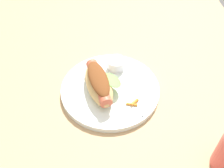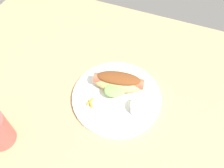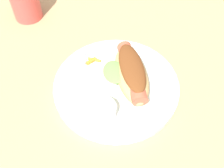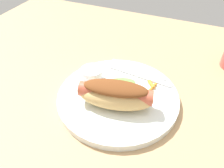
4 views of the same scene
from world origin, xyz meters
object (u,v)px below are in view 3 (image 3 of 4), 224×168
object	(u,v)px
plate	(116,86)
carrot_garnish	(92,61)
knife	(71,79)
fork	(80,75)
drinking_cup	(24,0)
sauce_ramekin	(103,111)
hot_dog	(131,73)

from	to	relation	value
plate	carrot_garnish	size ratio (longest dim) A/B	7.68
knife	fork	bearing A→B (deg)	-50.09
plate	drinking_cup	distance (cm)	33.96
knife	carrot_garnish	world-z (taller)	carrot_garnish
carrot_garnish	drinking_cup	bearing A→B (deg)	45.78
sauce_ramekin	drinking_cup	distance (cm)	38.10
plate	sauce_ramekin	world-z (taller)	sauce_ramekin
plate	carrot_garnish	xyz separation A→B (cm)	(6.16, 5.39, 1.18)
hot_dog	sauce_ramekin	xyz separation A→B (cm)	(-8.25, 5.48, -1.48)
fork	knife	bearing A→B (deg)	125.08
fork	carrot_garnish	size ratio (longest dim) A/B	4.55
plate	hot_dog	size ratio (longest dim) A/B	1.63
sauce_ramekin	fork	size ratio (longest dim) A/B	0.32
knife	drinking_cup	distance (cm)	26.95
sauce_ramekin	carrot_garnish	distance (cm)	14.15
fork	plate	bearing A→B (deg)	-99.49
plate	knife	size ratio (longest dim) A/B	1.79
sauce_ramekin	carrot_garnish	world-z (taller)	sauce_ramekin
fork	drinking_cup	distance (cm)	27.11
hot_dog	fork	distance (cm)	11.33
sauce_ramekin	fork	world-z (taller)	sauce_ramekin
knife	carrot_garnish	distance (cm)	6.72
sauce_ramekin	knife	distance (cm)	11.48
sauce_ramekin	knife	bearing A→B (deg)	39.91
knife	hot_dog	bearing A→B (deg)	-81.49
carrot_garnish	plate	bearing A→B (deg)	-138.82
plate	fork	distance (cm)	8.25
fork	knife	xyz separation A→B (cm)	(-1.07, 1.92, -0.02)
plate	sauce_ramekin	bearing A→B (deg)	161.94
sauce_ramekin	carrot_garnish	size ratio (longest dim) A/B	1.46
drinking_cup	hot_dog	bearing A→B (deg)	-131.21
fork	knife	distance (cm)	2.20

